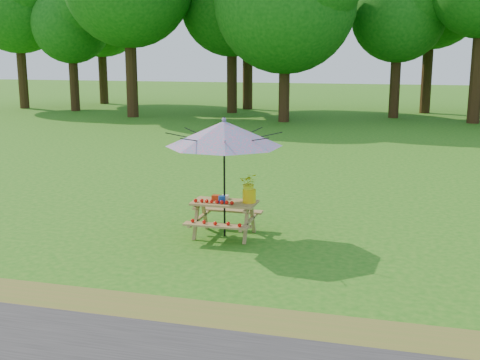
# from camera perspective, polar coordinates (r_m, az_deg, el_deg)

# --- Properties ---
(ground) EXTENTS (120.00, 120.00, 0.00)m
(ground) POSITION_cam_1_polar(r_m,az_deg,el_deg) (10.31, 21.43, -8.10)
(ground) COLOR #1E6A14
(ground) RESTS_ON ground
(picnic_table) EXTENTS (1.20, 1.32, 0.67)m
(picnic_table) POSITION_cam_1_polar(r_m,az_deg,el_deg) (11.31, -1.48, -3.76)
(picnic_table) COLOR olive
(picnic_table) RESTS_ON ground
(patio_umbrella) EXTENTS (2.70, 2.70, 2.25)m
(patio_umbrella) POSITION_cam_1_polar(r_m,az_deg,el_deg) (10.99, -1.52, 4.42)
(patio_umbrella) COLOR black
(patio_umbrella) RESTS_ON ground
(produce_bins) EXTENTS (0.30, 0.46, 0.13)m
(produce_bins) POSITION_cam_1_polar(r_m,az_deg,el_deg) (11.26, -1.85, -1.75)
(produce_bins) COLOR red
(produce_bins) RESTS_ON picnic_table
(tomatoes_row) EXTENTS (0.77, 0.13, 0.07)m
(tomatoes_row) POSITION_cam_1_polar(r_m,az_deg,el_deg) (11.09, -2.49, -2.06)
(tomatoes_row) COLOR red
(tomatoes_row) RESTS_ON picnic_table
(flower_bucket) EXTENTS (0.38, 0.34, 0.56)m
(flower_bucket) POSITION_cam_1_polar(r_m,az_deg,el_deg) (11.10, 0.88, -0.64)
(flower_bucket) COLOR yellow
(flower_bucket) RESTS_ON picnic_table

